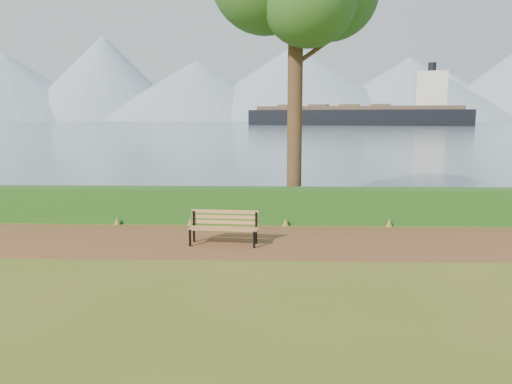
{
  "coord_description": "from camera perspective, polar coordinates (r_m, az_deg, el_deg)",
  "views": [
    {
      "loc": [
        1.23,
        -11.74,
        3.06
      ],
      "look_at": [
        0.79,
        1.2,
        1.1
      ],
      "focal_mm": 35.0,
      "sensor_mm": 36.0,
      "label": 1
    }
  ],
  "objects": [
    {
      "name": "bench",
      "position": [
        12.04,
        -3.68,
        -3.8
      ],
      "size": [
        1.68,
        0.61,
        0.82
      ],
      "rotation": [
        0.0,
        0.0,
        -0.08
      ],
      "color": "black",
      "rests_on": "ground"
    },
    {
      "name": "mountains",
      "position": [
        418.64,
        0.52,
        11.97
      ],
      "size": [
        585.0,
        190.0,
        70.0
      ],
      "color": "#788DA0",
      "rests_on": "ground"
    },
    {
      "name": "water",
      "position": [
        271.76,
        1.69,
        7.95
      ],
      "size": [
        700.0,
        510.0,
        0.0
      ],
      "primitive_type": "cube",
      "color": "#435A6D",
      "rests_on": "ground"
    },
    {
      "name": "cargo_ship",
      "position": [
        180.99,
        12.3,
        8.52
      ],
      "size": [
        76.89,
        29.79,
        23.14
      ],
      "rotation": [
        0.0,
        0.0,
        -0.24
      ],
      "color": "black",
      "rests_on": "ground"
    },
    {
      "name": "path",
      "position": [
        12.48,
        -3.8,
        -5.58
      ],
      "size": [
        40.0,
        3.4,
        0.01
      ],
      "primitive_type": "cube",
      "color": "brown",
      "rests_on": "ground"
    },
    {
      "name": "ground",
      "position": [
        12.19,
        -3.94,
        -5.95
      ],
      "size": [
        140.0,
        140.0,
        0.0
      ],
      "primitive_type": "plane",
      "color": "#445819",
      "rests_on": "ground"
    },
    {
      "name": "hedge",
      "position": [
        14.61,
        -2.93,
        -1.49
      ],
      "size": [
        32.0,
        0.85,
        1.0
      ],
      "primitive_type": "cube",
      "color": "#164D16",
      "rests_on": "ground"
    }
  ]
}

